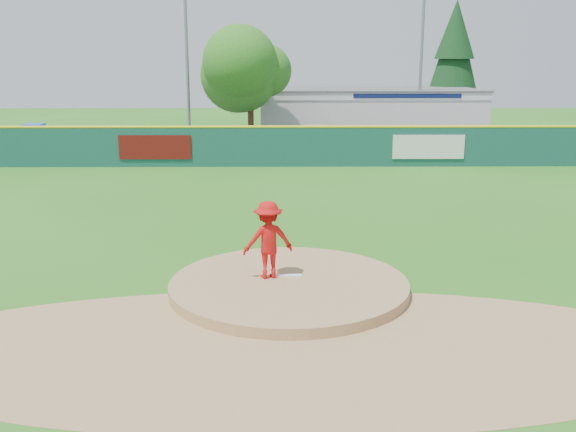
{
  "coord_description": "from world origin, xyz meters",
  "views": [
    {
      "loc": [
        -0.17,
        -13.98,
        5.16
      ],
      "look_at": [
        0.0,
        2.0,
        1.3
      ],
      "focal_mm": 40.0,
      "sensor_mm": 36.0,
      "label": 1
    }
  ],
  "objects_px": {
    "playground_slide": "(34,138)",
    "pitcher": "(268,240)",
    "van": "(322,137)",
    "pool_building_grp": "(368,112)",
    "conifer_tree": "(454,56)",
    "light_pole_left": "(187,47)",
    "light_pole_right": "(421,55)",
    "deciduous_tree": "(250,72)"
  },
  "relations": [
    {
      "from": "pool_building_grp",
      "to": "playground_slide",
      "type": "height_order",
      "value": "pool_building_grp"
    },
    {
      "from": "deciduous_tree",
      "to": "light_pole_right",
      "type": "xyz_separation_m",
      "value": [
        11.0,
        4.0,
        0.99
      ]
    },
    {
      "from": "pool_building_grp",
      "to": "light_pole_right",
      "type": "relative_size",
      "value": 1.52
    },
    {
      "from": "playground_slide",
      "to": "deciduous_tree",
      "type": "bearing_deg",
      "value": 6.56
    },
    {
      "from": "conifer_tree",
      "to": "pitcher",
      "type": "bearing_deg",
      "value": -110.66
    },
    {
      "from": "pool_building_grp",
      "to": "light_pole_left",
      "type": "bearing_deg",
      "value": -157.4
    },
    {
      "from": "pool_building_grp",
      "to": "deciduous_tree",
      "type": "distance_m",
      "value": 11.01
    },
    {
      "from": "pool_building_grp",
      "to": "light_pole_right",
      "type": "distance_m",
      "value": 5.75
    },
    {
      "from": "van",
      "to": "conifer_tree",
      "type": "relative_size",
      "value": 0.59
    },
    {
      "from": "pitcher",
      "to": "van",
      "type": "distance_m",
      "value": 23.93
    },
    {
      "from": "deciduous_tree",
      "to": "light_pole_left",
      "type": "height_order",
      "value": "light_pole_left"
    },
    {
      "from": "pool_building_grp",
      "to": "light_pole_right",
      "type": "bearing_deg",
      "value": -44.95
    },
    {
      "from": "playground_slide",
      "to": "light_pole_right",
      "type": "relative_size",
      "value": 0.3
    },
    {
      "from": "pool_building_grp",
      "to": "deciduous_tree",
      "type": "height_order",
      "value": "deciduous_tree"
    },
    {
      "from": "van",
      "to": "light_pole_right",
      "type": "distance_m",
      "value": 9.62
    },
    {
      "from": "van",
      "to": "light_pole_left",
      "type": "distance_m",
      "value": 10.24
    },
    {
      "from": "pool_building_grp",
      "to": "conifer_tree",
      "type": "relative_size",
      "value": 1.6
    },
    {
      "from": "deciduous_tree",
      "to": "light_pole_right",
      "type": "bearing_deg",
      "value": 19.98
    },
    {
      "from": "van",
      "to": "pool_building_grp",
      "type": "distance_m",
      "value": 8.84
    },
    {
      "from": "pool_building_grp",
      "to": "light_pole_right",
      "type": "xyz_separation_m",
      "value": [
        3.0,
        -2.99,
        3.88
      ]
    },
    {
      "from": "deciduous_tree",
      "to": "light_pole_right",
      "type": "relative_size",
      "value": 0.74
    },
    {
      "from": "pitcher",
      "to": "light_pole_left",
      "type": "xyz_separation_m",
      "value": [
        -5.52,
        26.74,
        4.89
      ]
    },
    {
      "from": "deciduous_tree",
      "to": "light_pole_left",
      "type": "relative_size",
      "value": 0.67
    },
    {
      "from": "light_pole_left",
      "to": "pool_building_grp",
      "type": "bearing_deg",
      "value": 22.6
    },
    {
      "from": "pitcher",
      "to": "light_pole_right",
      "type": "height_order",
      "value": "light_pole_right"
    },
    {
      "from": "conifer_tree",
      "to": "light_pole_right",
      "type": "height_order",
      "value": "light_pole_right"
    },
    {
      "from": "playground_slide",
      "to": "conifer_tree",
      "type": "height_order",
      "value": "conifer_tree"
    },
    {
      "from": "playground_slide",
      "to": "light_pole_left",
      "type": "xyz_separation_m",
      "value": [
        8.58,
        3.45,
        5.22
      ]
    },
    {
      "from": "pool_building_grp",
      "to": "light_pole_right",
      "type": "height_order",
      "value": "light_pole_right"
    },
    {
      "from": "pool_building_grp",
      "to": "deciduous_tree",
      "type": "xyz_separation_m",
      "value": [
        -8.0,
        -6.99,
        2.89
      ]
    },
    {
      "from": "pool_building_grp",
      "to": "light_pole_left",
      "type": "distance_m",
      "value": 13.72
    },
    {
      "from": "van",
      "to": "light_pole_right",
      "type": "bearing_deg",
      "value": -75.36
    },
    {
      "from": "light_pole_right",
      "to": "deciduous_tree",
      "type": "bearing_deg",
      "value": -160.02
    },
    {
      "from": "playground_slide",
      "to": "pitcher",
      "type": "bearing_deg",
      "value": -58.81
    },
    {
      "from": "conifer_tree",
      "to": "light_pole_left",
      "type": "height_order",
      "value": "light_pole_left"
    },
    {
      "from": "pool_building_grp",
      "to": "deciduous_tree",
      "type": "bearing_deg",
      "value": -138.84
    },
    {
      "from": "pool_building_grp",
      "to": "pitcher",
      "type": "bearing_deg",
      "value": -101.54
    },
    {
      "from": "playground_slide",
      "to": "van",
      "type": "bearing_deg",
      "value": 1.61
    },
    {
      "from": "conifer_tree",
      "to": "light_pole_left",
      "type": "xyz_separation_m",
      "value": [
        -19.0,
        -9.0,
        0.51
      ]
    },
    {
      "from": "pitcher",
      "to": "pool_building_grp",
      "type": "distance_m",
      "value": 32.39
    },
    {
      "from": "pitcher",
      "to": "conifer_tree",
      "type": "distance_m",
      "value": 38.45
    },
    {
      "from": "pitcher",
      "to": "playground_slide",
      "type": "relative_size",
      "value": 0.61
    }
  ]
}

